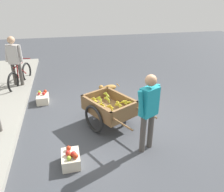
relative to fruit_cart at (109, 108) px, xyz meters
name	(u,v)px	position (x,y,z in m)	size (l,w,h in m)	color
ground_plane	(114,125)	(-0.03, -0.10, -0.44)	(24.00, 24.00, 0.00)	#3D3F44
fruit_cart	(109,108)	(0.00, 0.00, 0.00)	(1.81, 1.42, 0.74)	brown
vendor_person	(149,107)	(-1.02, -0.52, 0.49)	(0.33, 0.51, 1.56)	#4C4742
bicycle	(20,76)	(2.97, 2.34, -0.09)	(1.61, 0.61, 0.85)	black
cyclist_person	(14,58)	(2.83, 2.39, 0.56)	(0.29, 0.55, 1.67)	#4C4742
dog	(108,88)	(1.55, -0.31, -0.17)	(0.27, 0.66, 0.40)	#AD7A38
apple_crate	(71,159)	(-1.14, 0.96, -0.31)	(0.44, 0.32, 0.32)	beige
mixed_fruit_crate	(43,98)	(1.57, 1.59, -0.32)	(0.44, 0.32, 0.32)	beige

